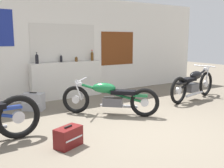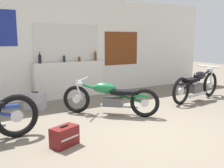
{
  "view_description": "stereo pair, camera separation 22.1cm",
  "coord_description": "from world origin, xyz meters",
  "views": [
    {
      "loc": [
        -3.0,
        -3.27,
        1.64
      ],
      "look_at": [
        -0.03,
        1.25,
        0.7
      ],
      "focal_mm": 42.0,
      "sensor_mm": 36.0,
      "label": 1
    },
    {
      "loc": [
        -2.82,
        -3.39,
        1.64
      ],
      "look_at": [
        -0.03,
        1.25,
        0.7
      ],
      "focal_mm": 42.0,
      "sensor_mm": 36.0,
      "label": 2
    }
  ],
  "objects": [
    {
      "name": "wall_back",
      "position": [
        -0.01,
        3.62,
        1.4
      ],
      "size": [
        10.0,
        0.07,
        2.8
      ],
      "color": "silver",
      "rests_on": "ground_plane"
    },
    {
      "name": "bottle_leftmost",
      "position": [
        -0.92,
        3.4,
        1.13
      ],
      "size": [
        0.09,
        0.09,
        0.29
      ],
      "color": "black",
      "rests_on": "sill_counter"
    },
    {
      "name": "bottle_center",
      "position": [
        0.19,
        3.41,
        1.07
      ],
      "size": [
        0.08,
        0.08,
        0.16
      ],
      "color": "#5B3814",
      "rests_on": "sill_counter"
    },
    {
      "name": "motorcycle_black",
      "position": [
        2.69,
        1.36,
        0.43
      ],
      "size": [
        2.13,
        0.7,
        0.89
      ],
      "color": "black",
      "rests_on": "ground_plane"
    },
    {
      "name": "bottle_right_center",
      "position": [
        0.72,
        3.44,
        1.14
      ],
      "size": [
        0.08,
        0.08,
        0.31
      ],
      "color": "#5B3814",
      "rests_on": "sill_counter"
    },
    {
      "name": "hard_case_darkred",
      "position": [
        -1.47,
        0.28,
        0.15
      ],
      "size": [
        0.48,
        0.38,
        0.33
      ],
      "color": "maroon",
      "rests_on": "ground_plane"
    },
    {
      "name": "motorcycle_green",
      "position": [
        -0.02,
        1.36,
        0.39
      ],
      "size": [
        1.6,
        1.53,
        0.78
      ],
      "color": "black",
      "rests_on": "ground_plane"
    },
    {
      "name": "sill_counter",
      "position": [
        -0.08,
        3.44,
        0.5
      ],
      "size": [
        2.05,
        0.28,
        1.0
      ],
      "color": "silver",
      "rests_on": "ground_plane"
    },
    {
      "name": "ground_plane",
      "position": [
        0.0,
        0.0,
        0.0
      ],
      "size": [
        24.0,
        24.0,
        0.0
      ],
      "primitive_type": "plane",
      "color": "#706656"
    },
    {
      "name": "bottle_left_center",
      "position": [
        -0.23,
        3.49,
        1.1
      ],
      "size": [
        0.07,
        0.07,
        0.22
      ],
      "color": "black",
      "rests_on": "sill_counter"
    },
    {
      "name": "hard_case_silver",
      "position": [
        -1.29,
        2.65,
        0.2
      ],
      "size": [
        0.54,
        0.51,
        0.42
      ],
      "color": "#9E9EA3",
      "rests_on": "ground_plane"
    }
  ]
}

